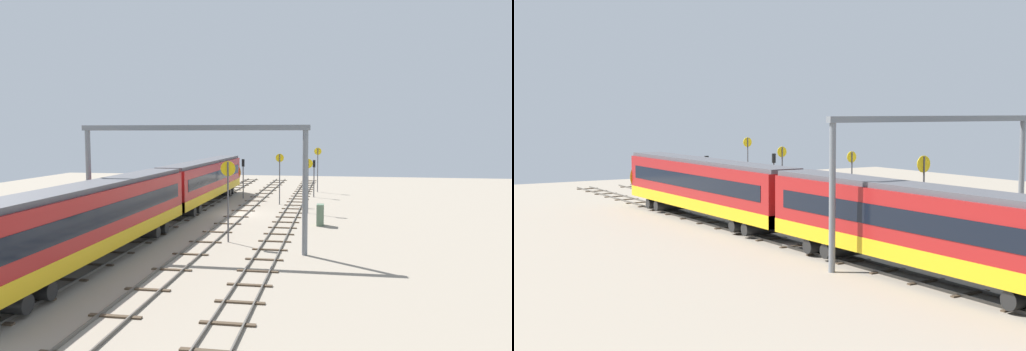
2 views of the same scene
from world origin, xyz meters
TOP-DOWN VIEW (x-y plane):
  - ground_plane at (0.00, 0.00)m, footprint 88.55×88.55m
  - track_near_foreground at (0.00, -4.96)m, footprint 72.55×2.40m
  - track_second_near at (0.00, 0.00)m, footprint 72.55×2.40m
  - track_with_train at (0.00, 4.96)m, footprint 72.55×2.40m
  - train at (-6.34, 4.96)m, footprint 50.40×3.24m
  - overhead_gantry at (-15.15, 0.13)m, footprint 0.40×15.61m
  - speed_sign_near_foreground at (1.59, -6.60)m, footprint 0.14×0.93m
  - speed_sign_mid_trackside at (-12.28, -1.62)m, footprint 0.14×1.08m
  - speed_sign_far_trackside at (6.89, -3.16)m, footprint 0.14×0.91m
  - speed_sign_distant_end at (19.36, -6.90)m, footprint 0.14×0.98m
  - signal_light_trackside_approach at (11.36, 1.83)m, footprint 0.31×0.32m
  - signal_light_trackside_departure at (13.89, -6.65)m, footprint 0.31×0.32m
  - relay_cabinet at (-4.73, -8.04)m, footprint 1.03×0.61m

SIDE VIEW (x-z plane):
  - ground_plane at x=0.00m, z-range 0.00..0.00m
  - track_near_foreground at x=0.00m, z-range -0.02..0.14m
  - track_with_train at x=0.00m, z-range -0.02..0.14m
  - track_second_near at x=0.00m, z-range -0.01..0.15m
  - relay_cabinet at x=-4.73m, z-range 0.00..1.85m
  - train at x=-6.34m, z-range 0.26..5.06m
  - signal_light_trackside_departure at x=13.89m, z-range 0.71..5.36m
  - signal_light_trackside_approach at x=11.36m, z-range 0.73..5.54m
  - speed_sign_near_foreground at x=1.59m, z-range 0.80..6.22m
  - speed_sign_far_trackside at x=6.89m, z-range 0.80..6.49m
  - speed_sign_distant_end at x=19.36m, z-range 0.90..6.93m
  - speed_sign_mid_trackside at x=-12.28m, z-range 0.99..6.91m
  - overhead_gantry at x=-15.15m, z-range 1.98..10.44m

